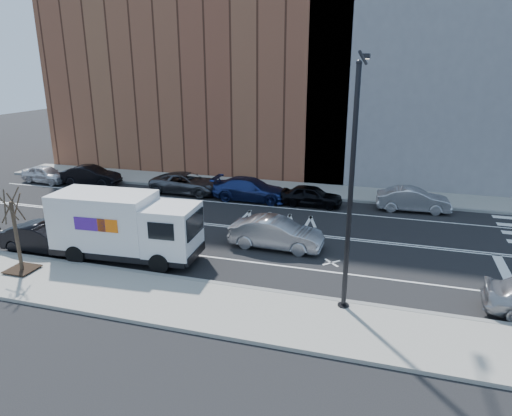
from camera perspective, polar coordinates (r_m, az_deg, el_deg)
The scene contains 19 objects.
ground at distance 26.08m, azimuth -2.78°, elevation -2.39°, with size 120.00×120.00×0.00m, color black.
sidewalk_near at distance 18.71m, azimuth -11.91°, elevation -11.04°, with size 44.00×3.60×0.15m, color gray.
sidewalk_far at distance 34.09m, azimuth 2.12°, elevation 2.60°, with size 44.00×3.60×0.15m, color gray.
curb_near at distance 20.11m, azimuth -9.47°, elevation -8.71°, with size 44.00×0.25×0.17m, color gray.
curb_far at distance 32.41m, azimuth 1.32°, elevation 1.83°, with size 44.00×0.25×0.17m, color gray.
road_markings at distance 26.08m, azimuth -2.78°, elevation -2.38°, with size 40.00×8.60×0.01m, color white, non-canonical shape.
bldg_brick at distance 41.99m, azimuth -6.49°, elevation 20.40°, with size 26.00×10.00×22.00m, color brown.
bldg_concrete at distance 39.06m, azimuth 24.01°, elevation 22.26°, with size 20.00×10.00×26.00m, color slate.
streetlight at distance 16.66m, azimuth 12.01°, elevation 3.87°, with size 0.44×4.02×9.34m.
street_tree at distance 22.44m, azimuth -27.63°, elevation -3.94°, with size 1.20×1.20×3.75m.
fedex_van at distance 22.23m, azimuth -16.10°, elevation -2.14°, with size 7.10×2.81×3.18m.
far_parked_a at distance 39.20m, azimuth -24.81°, elevation 3.87°, with size 1.58×3.94×1.34m, color #BDBCC1.
far_parked_b at distance 37.13m, azimuth -19.92°, elevation 3.85°, with size 1.55×4.43×1.46m, color black.
far_parked_c at distance 33.05m, azimuth -8.65°, elevation 3.09°, with size 2.41×5.22×1.45m, color #4A4C52.
far_parked_d at distance 30.95m, azimuth -0.66°, elevation 2.36°, with size 2.14×5.25×1.52m, color navy.
far_parked_e at distance 29.96m, azimuth 6.96°, elevation 1.55°, with size 1.61×4.00×1.36m, color black.
far_parked_f at distance 30.32m, azimuth 19.06°, elevation 0.99°, with size 1.56×4.48×1.48m, color #ACADB1.
driving_sedan at distance 22.97m, azimuth 2.54°, elevation -3.18°, with size 1.63×4.69×1.54m, color #AAAAAF.
near_parked_rear_a at distance 24.79m, azimuth -24.91°, elevation -3.42°, with size 1.52×4.36×1.44m, color black.
Camera 1 is at (8.23, -23.07, 8.95)m, focal length 32.00 mm.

